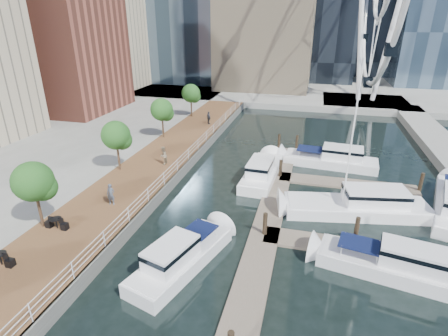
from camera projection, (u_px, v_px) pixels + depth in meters
ground at (182, 315)px, 17.66m from camera, size 520.00×520.00×0.00m
boardwalk at (149, 173)px, 32.91m from camera, size 6.00×60.00×1.00m
seawall at (179, 176)px, 32.22m from camera, size 0.25×60.00×1.00m
land_far at (299, 66)px, 108.39m from camera, size 200.00×114.00×1.00m
pier at (365, 103)px, 60.60m from camera, size 14.00×12.00×1.00m
railing at (177, 165)px, 31.84m from camera, size 0.10×60.00×1.05m
floating_docks at (339, 225)px, 24.53m from camera, size 16.00×34.00×2.60m
midrise_condos at (3, 23)px, 44.05m from camera, size 19.00×67.00×28.00m
street_trees at (116, 135)px, 31.09m from camera, size 2.60×42.60×4.60m
yacht_foreground at (389, 274)px, 20.52m from camera, size 9.29×4.15×2.15m
pedestrian_near at (111, 194)px, 25.89m from camera, size 0.65×0.47×1.65m
pedestrian_mid at (163, 156)px, 33.18m from camera, size 0.67×0.86×1.76m
pedestrian_far at (209, 118)px, 46.19m from camera, size 0.99×0.96×1.66m
moored_yachts at (347, 217)px, 26.47m from camera, size 23.61×34.00×11.50m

